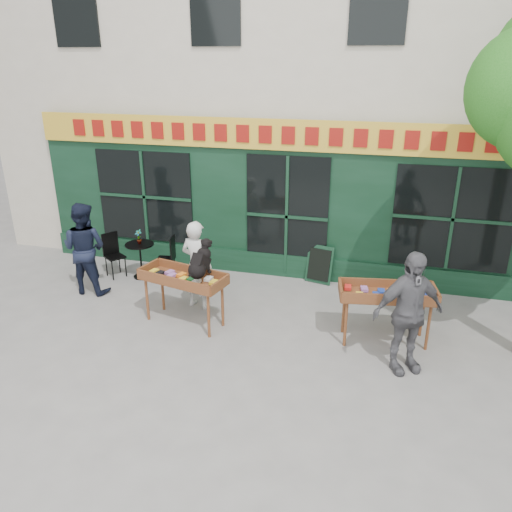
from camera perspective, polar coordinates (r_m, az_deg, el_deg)
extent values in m
plane|color=slate|center=(8.80, 0.24, -8.22)|extent=(80.00, 80.00, 0.00)
cube|color=beige|center=(13.54, 7.43, 24.09)|extent=(14.00, 7.00, 10.00)
cube|color=black|center=(10.37, 3.70, 6.04)|extent=(11.00, 0.16, 3.20)
cube|color=gold|center=(9.97, 3.75, 13.63)|extent=(11.00, 0.06, 0.60)
cube|color=maroon|center=(9.93, 3.71, 13.60)|extent=(9.60, 0.03, 0.34)
cube|color=black|center=(10.72, 3.42, -1.07)|extent=(11.00, 0.10, 0.50)
cube|color=black|center=(10.35, 3.56, 4.56)|extent=(1.70, 0.05, 2.50)
cube|color=black|center=(11.34, -12.56, 6.66)|extent=(2.20, 0.05, 2.00)
cube|color=black|center=(10.18, 21.54, 3.95)|extent=(2.20, 0.05, 2.00)
cylinder|color=brown|center=(9.10, -12.33, -4.86)|extent=(0.05, 0.05, 0.80)
cylinder|color=brown|center=(8.38, -5.44, -6.83)|extent=(0.05, 0.05, 0.80)
cylinder|color=brown|center=(9.40, -10.62, -3.83)|extent=(0.05, 0.05, 0.80)
cylinder|color=brown|center=(8.71, -3.85, -5.63)|extent=(0.05, 0.05, 0.80)
cube|color=brown|center=(8.70, -8.33, -2.78)|extent=(1.59, 0.90, 0.05)
cube|color=brown|center=(8.46, -9.51, -2.99)|extent=(1.47, 0.38, 0.18)
cube|color=brown|center=(8.88, -7.26, -1.63)|extent=(1.47, 0.38, 0.18)
cube|color=brown|center=(8.67, -8.35, -2.42)|extent=(1.36, 0.68, 0.06)
imported|color=silver|center=(9.23, -6.78, -1.03)|extent=(0.69, 0.53, 1.69)
cylinder|color=brown|center=(8.24, 10.20, -7.65)|extent=(0.05, 0.05, 0.80)
cylinder|color=brown|center=(8.46, 19.08, -7.75)|extent=(0.05, 0.05, 0.80)
cylinder|color=brown|center=(8.62, 9.99, -6.22)|extent=(0.05, 0.05, 0.80)
cylinder|color=brown|center=(8.83, 18.47, -6.37)|extent=(0.05, 0.05, 0.80)
cube|color=brown|center=(8.33, 14.75, -4.46)|extent=(1.58, 0.82, 0.05)
cube|color=brown|center=(8.03, 15.10, -4.85)|extent=(1.49, 0.29, 0.18)
cube|color=brown|center=(8.55, 14.52, -3.13)|extent=(1.49, 0.29, 0.18)
cube|color=brown|center=(8.30, 14.79, -4.09)|extent=(1.35, 0.61, 0.06)
imported|color=#515155|center=(7.61, 16.97, -6.22)|extent=(1.19, 0.95, 1.89)
cylinder|color=black|center=(11.02, -12.86, -2.26)|extent=(0.36, 0.36, 0.03)
cylinder|color=black|center=(10.88, -13.02, -0.53)|extent=(0.04, 0.04, 0.72)
cylinder|color=black|center=(10.75, -13.18, 1.30)|extent=(0.60, 0.60, 0.03)
cube|color=black|center=(11.04, -15.82, -0.09)|extent=(0.50, 0.50, 0.03)
cube|color=black|center=(11.10, -16.32, 1.36)|extent=(0.23, 0.31, 0.50)
cylinder|color=black|center=(10.94, -16.07, -1.62)|extent=(0.02, 0.02, 0.44)
cylinder|color=black|center=(11.05, -14.67, -1.23)|extent=(0.02, 0.02, 0.44)
cylinder|color=black|center=(11.19, -16.72, -1.15)|extent=(0.02, 0.02, 0.44)
cylinder|color=black|center=(11.30, -15.34, -0.78)|extent=(0.02, 0.02, 0.44)
cube|color=black|center=(10.66, -10.31, -0.38)|extent=(0.42, 0.42, 0.03)
cube|color=black|center=(10.53, -9.50, 0.86)|extent=(0.09, 0.36, 0.50)
cylinder|color=black|center=(10.92, -10.79, -1.18)|extent=(0.02, 0.02, 0.44)
cylinder|color=black|center=(10.65, -11.21, -1.80)|extent=(0.02, 0.02, 0.44)
cylinder|color=black|center=(10.84, -9.26, -1.23)|extent=(0.02, 0.02, 0.44)
cylinder|color=black|center=(10.58, -9.64, -1.86)|extent=(0.02, 0.02, 0.44)
imported|color=gray|center=(10.69, -13.26, 2.16)|extent=(0.19, 0.16, 0.31)
imported|color=black|center=(10.33, -19.00, 0.83)|extent=(0.90, 0.70, 1.84)
cube|color=black|center=(10.45, 7.25, -0.95)|extent=(0.59, 0.31, 0.79)
cube|color=black|center=(10.43, 7.24, -0.99)|extent=(0.49, 0.27, 0.65)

